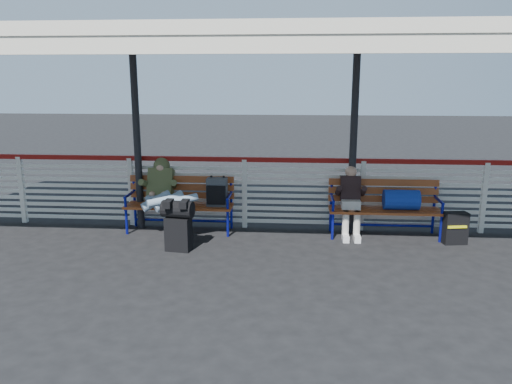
# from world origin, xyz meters

# --- Properties ---
(ground) EXTENTS (60.00, 60.00, 0.00)m
(ground) POSITION_xyz_m (0.00, 0.00, 0.00)
(ground) COLOR black
(ground) RESTS_ON ground
(fence) EXTENTS (12.08, 0.08, 1.24)m
(fence) POSITION_xyz_m (0.00, 1.90, 0.66)
(fence) COLOR silver
(fence) RESTS_ON ground
(canopy) EXTENTS (12.60, 3.60, 3.16)m
(canopy) POSITION_xyz_m (-0.00, 0.87, 3.04)
(canopy) COLOR silver
(canopy) RESTS_ON ground
(luggage_stack) EXTENTS (0.50, 0.33, 0.77)m
(luggage_stack) POSITION_xyz_m (-0.87, 0.63, 0.42)
(luggage_stack) COLOR black
(luggage_stack) RESTS_ON ground
(bench_left) EXTENTS (1.80, 0.56, 0.94)m
(bench_left) POSITION_xyz_m (-0.86, 1.62, 0.60)
(bench_left) COLOR #AF5522
(bench_left) RESTS_ON ground
(bench_right) EXTENTS (1.80, 0.56, 0.92)m
(bench_right) POSITION_xyz_m (2.45, 1.59, 0.59)
(bench_right) COLOR #AF5522
(bench_right) RESTS_ON ground
(traveler_man) EXTENTS (0.94, 1.56, 0.77)m
(traveler_man) POSITION_xyz_m (-1.22, 1.27, 0.69)
(traveler_man) COLOR #8698B5
(traveler_man) RESTS_ON ground
(companion_person) EXTENTS (0.32, 0.66, 1.15)m
(companion_person) POSITION_xyz_m (1.78, 1.57, 0.60)
(companion_person) COLOR beige
(companion_person) RESTS_ON ground
(suitcase_side) EXTENTS (0.39, 0.27, 0.50)m
(suitcase_side) POSITION_xyz_m (3.38, 1.28, 0.25)
(suitcase_side) COLOR black
(suitcase_side) RESTS_ON ground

